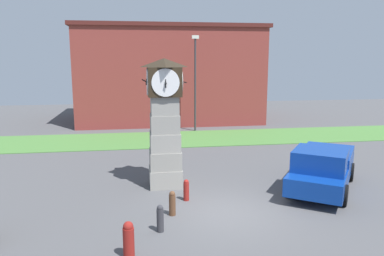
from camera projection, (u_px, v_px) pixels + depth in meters
ground_plane at (228, 212)px, 13.19m from camera, size 68.20×68.20×0.00m
clock_tower at (165, 122)px, 15.57m from camera, size 1.84×1.70×5.36m
bollard_near_tower at (129, 239)px, 10.12m from camera, size 0.31×0.31×1.03m
bollard_mid_row at (160, 218)px, 11.64m from camera, size 0.22×0.22×0.88m
bollard_far_row at (172, 203)px, 12.88m from camera, size 0.23×0.23×0.87m
bollard_end_row at (186, 190)px, 14.24m from camera, size 0.22×0.22×0.83m
pickup_truck at (323, 167)px, 15.48m from camera, size 4.78×5.57×1.85m
street_lamp_near_road at (195, 77)px, 27.52m from camera, size 0.50×0.24×7.02m
warehouse_blue_far at (168, 74)px, 33.43m from camera, size 15.63×10.10×8.07m
grass_verge_far at (157, 139)px, 25.08m from camera, size 40.92×5.17×0.04m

